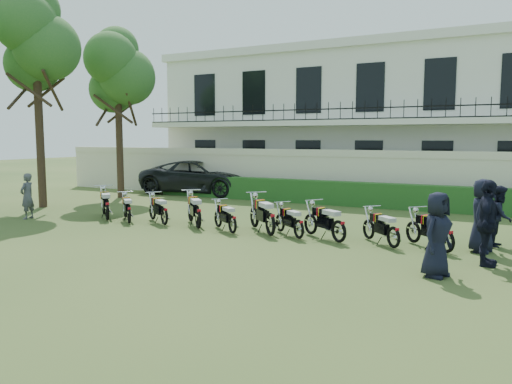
% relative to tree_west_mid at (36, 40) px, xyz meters
% --- Properties ---
extents(ground, '(100.00, 100.00, 0.00)m').
position_rel_tree_west_mid_xyz_m(ground, '(9.46, -1.00, -6.67)').
color(ground, '#2E491D').
rests_on(ground, ground).
extents(perimeter_wall, '(30.00, 0.35, 2.30)m').
position_rel_tree_west_mid_xyz_m(perimeter_wall, '(9.46, 7.00, -5.50)').
color(perimeter_wall, beige).
rests_on(perimeter_wall, ground).
extents(hedge, '(18.00, 0.60, 1.00)m').
position_rel_tree_west_mid_xyz_m(hedge, '(10.46, 6.20, -6.17)').
color(hedge, '#244F1C').
rests_on(hedge, ground).
extents(building, '(20.40, 9.60, 7.40)m').
position_rel_tree_west_mid_xyz_m(building, '(9.46, 12.96, -2.96)').
color(building, silver).
rests_on(building, ground).
extents(tree_west_mid, '(3.40, 3.20, 8.82)m').
position_rel_tree_west_mid_xyz_m(tree_west_mid, '(0.00, 0.00, 0.00)').
color(tree_west_mid, '#473323').
rests_on(tree_west_mid, ground).
extents(tree_west_near, '(3.40, 3.20, 7.90)m').
position_rel_tree_west_mid_xyz_m(tree_west_near, '(0.50, 4.00, -0.78)').
color(tree_west_near, '#473323').
rests_on(tree_west_near, ground).
extents(motorcycle_0, '(1.58, 1.39, 1.10)m').
position_rel_tree_west_mid_xyz_m(motorcycle_0, '(4.77, -1.32, -6.16)').
color(motorcycle_0, black).
rests_on(motorcycle_0, ground).
extents(motorcycle_1, '(1.36, 1.24, 0.95)m').
position_rel_tree_west_mid_xyz_m(motorcycle_1, '(5.85, -1.44, -6.23)').
color(motorcycle_1, black).
rests_on(motorcycle_1, ground).
extents(motorcycle_2, '(1.55, 1.05, 0.98)m').
position_rel_tree_west_mid_xyz_m(motorcycle_2, '(7.08, -1.15, -6.22)').
color(motorcycle_2, black).
rests_on(motorcycle_2, ground).
extents(motorcycle_3, '(1.49, 1.50, 1.10)m').
position_rel_tree_west_mid_xyz_m(motorcycle_3, '(8.41, -1.18, -6.16)').
color(motorcycle_3, black).
rests_on(motorcycle_3, ground).
extents(motorcycle_4, '(1.41, 1.08, 0.93)m').
position_rel_tree_west_mid_xyz_m(motorcycle_4, '(9.74, -1.36, -6.24)').
color(motorcycle_4, black).
rests_on(motorcycle_4, ground).
extents(motorcycle_5, '(1.59, 1.53, 1.15)m').
position_rel_tree_west_mid_xyz_m(motorcycle_5, '(10.90, -1.18, -6.14)').
color(motorcycle_5, black).
rests_on(motorcycle_5, ground).
extents(motorcycle_6, '(1.39, 1.13, 0.93)m').
position_rel_tree_west_mid_xyz_m(motorcycle_6, '(11.77, -1.17, -6.24)').
color(motorcycle_6, black).
rests_on(motorcycle_6, ground).
extents(motorcycle_7, '(1.65, 1.14, 1.04)m').
position_rel_tree_west_mid_xyz_m(motorcycle_7, '(12.92, -1.15, -6.19)').
color(motorcycle_7, black).
rests_on(motorcycle_7, ground).
extents(motorcycle_8, '(1.32, 1.29, 0.96)m').
position_rel_tree_west_mid_xyz_m(motorcycle_8, '(14.37, -1.14, -6.23)').
color(motorcycle_8, black).
rests_on(motorcycle_8, ground).
extents(motorcycle_9, '(1.42, 1.31, 1.01)m').
position_rel_tree_west_mid_xyz_m(motorcycle_9, '(15.62, -1.08, -6.20)').
color(motorcycle_9, black).
rests_on(motorcycle_9, ground).
extents(suv, '(6.31, 3.39, 1.68)m').
position_rel_tree_west_mid_xyz_m(suv, '(2.99, 7.02, -5.83)').
color(suv, black).
rests_on(suv, ground).
extents(inspector, '(0.50, 0.65, 1.60)m').
position_rel_tree_west_mid_xyz_m(inspector, '(1.98, -2.27, -5.87)').
color(inspector, '#57575C').
rests_on(inspector, ground).
extents(officer_0, '(0.79, 0.98, 1.75)m').
position_rel_tree_west_mid_xyz_m(officer_0, '(15.69, -3.29, -5.80)').
color(officer_0, black).
rests_on(officer_0, ground).
extents(officer_2, '(0.49, 1.13, 1.92)m').
position_rel_tree_west_mid_xyz_m(officer_2, '(16.55, -1.86, -5.71)').
color(officer_2, black).
rests_on(officer_2, ground).
extents(officer_3, '(0.74, 0.99, 1.83)m').
position_rel_tree_west_mid_xyz_m(officer_3, '(16.36, -0.45, -5.75)').
color(officer_3, black).
rests_on(officer_3, ground).
extents(officer_4, '(0.69, 0.84, 1.60)m').
position_rel_tree_west_mid_xyz_m(officer_4, '(16.73, 0.44, -5.87)').
color(officer_4, black).
rests_on(officer_4, ground).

